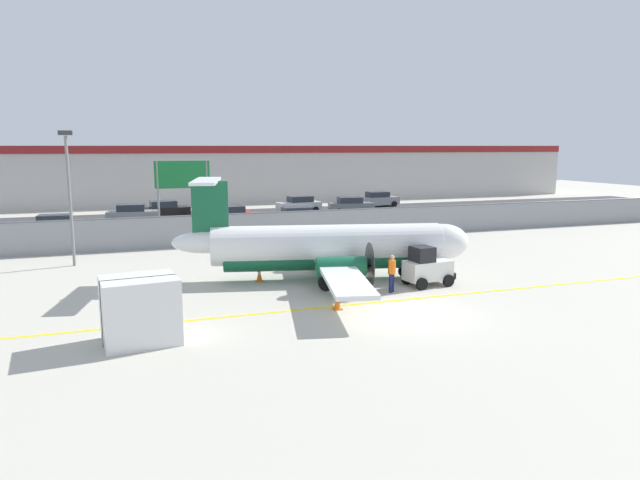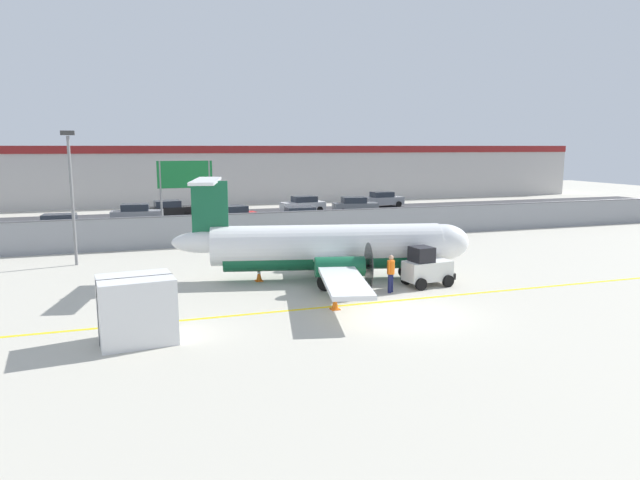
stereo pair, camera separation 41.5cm
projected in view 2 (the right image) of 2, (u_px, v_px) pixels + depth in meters
ground_plane at (390, 301)px, 24.00m from camera, size 140.00×140.00×0.01m
perimeter_fence at (290, 225)px, 38.81m from camera, size 98.00×0.10×2.10m
parking_lot_strip at (255, 220)px, 49.75m from camera, size 98.00×17.00×0.12m
background_building at (222, 174)px, 66.55m from camera, size 91.00×8.10×6.50m
commuter_airplane at (332, 247)px, 27.72m from camera, size 14.44×15.97×4.92m
baggage_tug at (427, 268)px, 26.51m from camera, size 2.44×1.60×1.88m
ground_crew_worker at (391, 272)px, 25.28m from camera, size 0.48×0.48×1.70m
cargo_container at (137, 309)px, 18.94m from camera, size 2.59×2.24×2.20m
traffic_cone_near_left at (259, 275)px, 27.54m from camera, size 0.36×0.36×0.64m
traffic_cone_near_right at (335, 302)px, 22.74m from camera, size 0.36×0.36×0.64m
parked_car_0 at (58, 225)px, 40.46m from camera, size 4.28×2.17×1.58m
parked_car_1 at (137, 214)px, 47.60m from camera, size 4.32×2.26×1.58m
parked_car_2 at (169, 210)px, 50.52m from camera, size 4.33×2.29×1.58m
parked_car_3 at (232, 216)px, 46.03m from camera, size 4.36×2.37×1.58m
parked_car_4 at (299, 217)px, 45.22m from camera, size 4.21×2.03×1.58m
parked_car_5 at (303, 204)px, 54.97m from camera, size 4.37×2.38×1.58m
parked_car_6 at (355, 205)px, 54.10m from camera, size 4.39×2.43×1.58m
parked_car_7 at (383, 199)px, 60.36m from camera, size 4.26×2.13×1.58m
apron_light_pole at (71, 187)px, 30.65m from camera, size 0.70×0.30×7.27m
highway_sign at (185, 181)px, 37.91m from camera, size 3.60×0.14×5.50m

